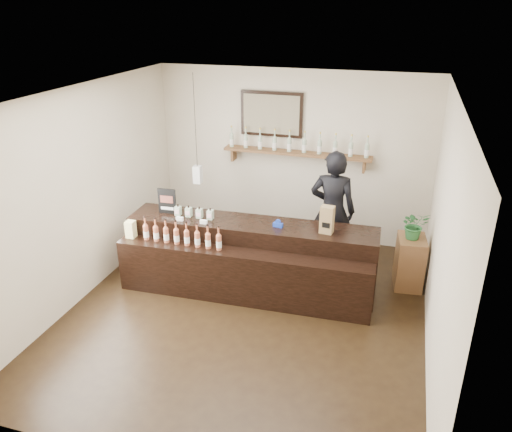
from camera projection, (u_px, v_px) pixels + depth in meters
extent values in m
plane|color=black|center=(246.00, 312.00, 6.54)|extent=(5.00, 5.00, 0.00)
plane|color=beige|center=(292.00, 156.00, 8.18)|extent=(4.50, 0.00, 4.50)
plane|color=beige|center=(144.00, 338.00, 3.79)|extent=(4.50, 0.00, 4.50)
plane|color=beige|center=(83.00, 194.00, 6.58)|extent=(0.00, 5.00, 5.00)
plane|color=beige|center=(443.00, 238.00, 5.39)|extent=(0.00, 5.00, 5.00)
plane|color=white|center=(244.00, 96.00, 5.43)|extent=(5.00, 5.00, 0.00)
cube|color=brown|center=(296.00, 153.00, 8.00)|extent=(2.40, 0.25, 0.04)
cube|color=brown|center=(234.00, 154.00, 8.36)|extent=(0.04, 0.20, 0.20)
cube|color=brown|center=(364.00, 166.00, 7.78)|extent=(0.04, 0.20, 0.20)
cube|color=black|center=(272.00, 114.00, 7.97)|extent=(1.02, 0.04, 0.72)
cube|color=#4A4230|center=(271.00, 114.00, 7.95)|extent=(0.92, 0.01, 0.62)
cube|color=white|center=(198.00, 175.00, 7.79)|extent=(0.12, 0.12, 0.28)
cylinder|color=black|center=(195.00, 121.00, 7.46)|extent=(0.01, 0.01, 1.41)
cylinder|color=#AAC1A1|center=(232.00, 140.00, 8.24)|extent=(0.07, 0.07, 0.20)
cone|color=#AAC1A1|center=(232.00, 133.00, 8.19)|extent=(0.07, 0.07, 0.05)
cylinder|color=#AAC1A1|center=(231.00, 129.00, 8.17)|extent=(0.02, 0.02, 0.07)
cylinder|color=gold|center=(231.00, 127.00, 8.15)|extent=(0.03, 0.03, 0.02)
cylinder|color=white|center=(232.00, 142.00, 8.25)|extent=(0.07, 0.07, 0.09)
cylinder|color=#AAC1A1|center=(246.00, 142.00, 8.18)|extent=(0.07, 0.07, 0.20)
cone|color=#AAC1A1|center=(246.00, 134.00, 8.13)|extent=(0.07, 0.07, 0.05)
cylinder|color=#AAC1A1|center=(246.00, 130.00, 8.10)|extent=(0.02, 0.02, 0.07)
cylinder|color=gold|center=(246.00, 128.00, 8.08)|extent=(0.03, 0.03, 0.02)
cylinder|color=white|center=(246.00, 143.00, 8.18)|extent=(0.07, 0.07, 0.09)
cylinder|color=#AAC1A1|center=(260.00, 143.00, 8.11)|extent=(0.07, 0.07, 0.20)
cone|color=#AAC1A1|center=(260.00, 135.00, 8.06)|extent=(0.07, 0.07, 0.05)
cylinder|color=#AAC1A1|center=(260.00, 131.00, 8.04)|extent=(0.02, 0.02, 0.07)
cylinder|color=gold|center=(260.00, 129.00, 8.02)|extent=(0.03, 0.03, 0.02)
cylinder|color=white|center=(260.00, 144.00, 8.12)|extent=(0.07, 0.07, 0.09)
cylinder|color=#AAC1A1|center=(275.00, 144.00, 8.05)|extent=(0.07, 0.07, 0.20)
cone|color=#AAC1A1|center=(275.00, 136.00, 8.00)|extent=(0.07, 0.07, 0.05)
cylinder|color=#AAC1A1|center=(275.00, 133.00, 7.97)|extent=(0.02, 0.02, 0.07)
cylinder|color=gold|center=(275.00, 130.00, 7.95)|extent=(0.03, 0.03, 0.02)
cylinder|color=white|center=(275.00, 145.00, 8.05)|extent=(0.07, 0.07, 0.09)
cylinder|color=#AAC1A1|center=(289.00, 145.00, 7.98)|extent=(0.07, 0.07, 0.20)
cone|color=#AAC1A1|center=(289.00, 137.00, 7.93)|extent=(0.07, 0.07, 0.05)
cylinder|color=#AAC1A1|center=(290.00, 134.00, 7.91)|extent=(0.02, 0.02, 0.07)
cylinder|color=gold|center=(290.00, 131.00, 7.89)|extent=(0.03, 0.03, 0.02)
cylinder|color=white|center=(289.00, 146.00, 7.99)|extent=(0.07, 0.07, 0.09)
cylinder|color=#AAC1A1|center=(304.00, 146.00, 7.92)|extent=(0.07, 0.07, 0.20)
cone|color=#AAC1A1|center=(305.00, 138.00, 7.87)|extent=(0.07, 0.07, 0.05)
cylinder|color=#AAC1A1|center=(305.00, 135.00, 7.84)|extent=(0.02, 0.02, 0.07)
cylinder|color=gold|center=(305.00, 132.00, 7.82)|extent=(0.03, 0.03, 0.02)
cylinder|color=white|center=(304.00, 148.00, 7.92)|extent=(0.07, 0.07, 0.09)
cylinder|color=#AAC1A1|center=(319.00, 147.00, 7.85)|extent=(0.07, 0.07, 0.20)
cone|color=#AAC1A1|center=(320.00, 140.00, 7.80)|extent=(0.07, 0.07, 0.05)
cylinder|color=#AAC1A1|center=(320.00, 136.00, 7.78)|extent=(0.02, 0.02, 0.07)
cylinder|color=gold|center=(320.00, 133.00, 7.76)|extent=(0.03, 0.03, 0.02)
cylinder|color=white|center=(319.00, 149.00, 7.86)|extent=(0.07, 0.07, 0.09)
cylinder|color=#AAC1A1|center=(335.00, 149.00, 7.79)|extent=(0.07, 0.07, 0.20)
cone|color=#AAC1A1|center=(335.00, 141.00, 7.74)|extent=(0.07, 0.07, 0.05)
cylinder|color=#AAC1A1|center=(336.00, 137.00, 7.71)|extent=(0.02, 0.02, 0.07)
cylinder|color=gold|center=(336.00, 134.00, 7.69)|extent=(0.03, 0.03, 0.02)
cylinder|color=white|center=(335.00, 150.00, 7.79)|extent=(0.07, 0.07, 0.09)
cylinder|color=#AAC1A1|center=(351.00, 150.00, 7.72)|extent=(0.07, 0.07, 0.20)
cone|color=#AAC1A1|center=(351.00, 142.00, 7.67)|extent=(0.07, 0.07, 0.05)
cylinder|color=#AAC1A1|center=(352.00, 138.00, 7.65)|extent=(0.02, 0.02, 0.07)
cylinder|color=gold|center=(352.00, 135.00, 7.63)|extent=(0.03, 0.03, 0.02)
cylinder|color=white|center=(351.00, 151.00, 7.73)|extent=(0.07, 0.07, 0.09)
cylinder|color=#AAC1A1|center=(367.00, 151.00, 7.66)|extent=(0.07, 0.07, 0.20)
cone|color=#AAC1A1|center=(367.00, 143.00, 7.61)|extent=(0.07, 0.07, 0.05)
cylinder|color=#AAC1A1|center=(368.00, 139.00, 7.58)|extent=(0.02, 0.02, 0.07)
cylinder|color=gold|center=(368.00, 136.00, 7.56)|extent=(0.03, 0.03, 0.02)
cylinder|color=white|center=(367.00, 153.00, 7.66)|extent=(0.07, 0.07, 0.09)
cube|color=black|center=(251.00, 254.00, 7.00)|extent=(3.47, 0.74, 0.96)
cube|color=black|center=(241.00, 277.00, 6.65)|extent=(3.46, 0.43, 0.73)
cube|color=white|center=(180.00, 219.00, 6.86)|extent=(0.10, 0.04, 0.05)
cube|color=white|center=(204.00, 222.00, 6.76)|extent=(0.10, 0.04, 0.05)
cube|color=#DCD586|center=(131.00, 233.00, 6.90)|extent=(0.12, 0.12, 0.12)
cube|color=#DCD586|center=(130.00, 225.00, 6.86)|extent=(0.12, 0.12, 0.12)
cube|color=#AAC1A1|center=(178.00, 211.00, 7.02)|extent=(0.08, 0.08, 0.13)
cube|color=#FFC6CB|center=(177.00, 212.00, 6.98)|extent=(0.07, 0.00, 0.06)
cylinder|color=black|center=(178.00, 205.00, 6.99)|extent=(0.02, 0.02, 0.03)
cube|color=#AAC1A1|center=(189.00, 212.00, 6.98)|extent=(0.08, 0.08, 0.13)
cube|color=#FFC6CB|center=(187.00, 213.00, 6.94)|extent=(0.07, 0.00, 0.06)
cylinder|color=black|center=(188.00, 207.00, 6.95)|extent=(0.02, 0.02, 0.03)
cube|color=#AAC1A1|center=(199.00, 213.00, 6.94)|extent=(0.08, 0.08, 0.13)
cube|color=#FFC6CB|center=(198.00, 215.00, 6.90)|extent=(0.07, 0.00, 0.06)
cylinder|color=black|center=(199.00, 208.00, 6.90)|extent=(0.02, 0.02, 0.03)
cube|color=#AAC1A1|center=(210.00, 215.00, 6.89)|extent=(0.08, 0.08, 0.13)
cube|color=#FFC6CB|center=(209.00, 216.00, 6.85)|extent=(0.07, 0.00, 0.06)
cylinder|color=black|center=(210.00, 209.00, 6.86)|extent=(0.02, 0.02, 0.03)
cylinder|color=#B65E3D|center=(146.00, 233.00, 6.83)|extent=(0.07, 0.07, 0.20)
cone|color=#B65E3D|center=(145.00, 224.00, 6.77)|extent=(0.07, 0.07, 0.05)
cylinder|color=#B65E3D|center=(145.00, 220.00, 6.75)|extent=(0.02, 0.02, 0.07)
cylinder|color=black|center=(145.00, 217.00, 6.73)|extent=(0.03, 0.03, 0.02)
cylinder|color=white|center=(146.00, 234.00, 6.83)|extent=(0.07, 0.07, 0.09)
cylinder|color=#B65E3D|center=(156.00, 234.00, 6.78)|extent=(0.07, 0.07, 0.20)
cone|color=#B65E3D|center=(155.00, 225.00, 6.73)|extent=(0.07, 0.07, 0.05)
cylinder|color=#B65E3D|center=(155.00, 221.00, 6.71)|extent=(0.02, 0.02, 0.07)
cylinder|color=black|center=(155.00, 218.00, 6.69)|extent=(0.03, 0.03, 0.02)
cylinder|color=white|center=(156.00, 235.00, 6.79)|extent=(0.07, 0.07, 0.09)
cylinder|color=#B65E3D|center=(166.00, 235.00, 6.74)|extent=(0.07, 0.07, 0.20)
cone|color=#B65E3D|center=(166.00, 227.00, 6.69)|extent=(0.07, 0.07, 0.05)
cylinder|color=#B65E3D|center=(165.00, 223.00, 6.67)|extent=(0.02, 0.02, 0.07)
cylinder|color=black|center=(165.00, 220.00, 6.65)|extent=(0.03, 0.03, 0.02)
cylinder|color=white|center=(166.00, 237.00, 6.75)|extent=(0.07, 0.07, 0.09)
cylinder|color=#B65E3D|center=(177.00, 237.00, 6.70)|extent=(0.07, 0.07, 0.20)
cone|color=#B65E3D|center=(176.00, 228.00, 6.65)|extent=(0.07, 0.07, 0.05)
cylinder|color=#B65E3D|center=(176.00, 224.00, 6.63)|extent=(0.02, 0.02, 0.07)
cylinder|color=black|center=(175.00, 221.00, 6.61)|extent=(0.03, 0.03, 0.02)
cylinder|color=white|center=(177.00, 238.00, 6.71)|extent=(0.07, 0.07, 0.09)
cylinder|color=#B65E3D|center=(187.00, 238.00, 6.66)|extent=(0.07, 0.07, 0.20)
cone|color=#B65E3D|center=(186.00, 230.00, 6.61)|extent=(0.07, 0.07, 0.05)
cylinder|color=#B65E3D|center=(186.00, 225.00, 6.59)|extent=(0.02, 0.02, 0.07)
cylinder|color=black|center=(186.00, 222.00, 6.57)|extent=(0.03, 0.03, 0.02)
cylinder|color=white|center=(187.00, 240.00, 6.67)|extent=(0.07, 0.07, 0.09)
cylinder|color=#B65E3D|center=(197.00, 240.00, 6.62)|extent=(0.07, 0.07, 0.20)
cone|color=#B65E3D|center=(197.00, 231.00, 6.57)|extent=(0.07, 0.07, 0.05)
cylinder|color=#B65E3D|center=(197.00, 227.00, 6.55)|extent=(0.02, 0.02, 0.07)
cylinder|color=black|center=(197.00, 224.00, 6.53)|extent=(0.03, 0.03, 0.02)
cylinder|color=white|center=(198.00, 241.00, 6.63)|extent=(0.07, 0.07, 0.09)
cylinder|color=#B65E3D|center=(208.00, 241.00, 6.58)|extent=(0.07, 0.07, 0.20)
cone|color=#B65E3D|center=(208.00, 232.00, 6.53)|extent=(0.07, 0.07, 0.05)
cylinder|color=#B65E3D|center=(208.00, 228.00, 6.51)|extent=(0.02, 0.02, 0.07)
cylinder|color=black|center=(207.00, 225.00, 6.49)|extent=(0.03, 0.03, 0.02)
cylinder|color=white|center=(208.00, 243.00, 6.59)|extent=(0.07, 0.07, 0.09)
cylinder|color=#B65E3D|center=(219.00, 243.00, 6.54)|extent=(0.07, 0.07, 0.20)
cone|color=#B65E3D|center=(219.00, 234.00, 6.49)|extent=(0.07, 0.07, 0.05)
cylinder|color=#B65E3D|center=(218.00, 230.00, 6.47)|extent=(0.02, 0.02, 0.07)
cylinder|color=black|center=(218.00, 226.00, 6.45)|extent=(0.03, 0.03, 0.02)
cylinder|color=white|center=(219.00, 244.00, 6.55)|extent=(0.07, 0.07, 0.09)
cube|color=black|center=(167.00, 201.00, 7.04)|extent=(0.26, 0.03, 0.37)
cube|color=brown|center=(166.00, 199.00, 7.01)|extent=(0.19, 0.01, 0.11)
cube|color=white|center=(167.00, 208.00, 7.07)|extent=(0.19, 0.01, 0.04)
cube|color=olive|center=(327.00, 220.00, 6.44)|extent=(0.18, 0.15, 0.37)
cube|color=black|center=(326.00, 225.00, 6.41)|extent=(0.10, 0.01, 0.07)
cube|color=#16329E|center=(278.00, 225.00, 6.67)|extent=(0.14, 0.07, 0.06)
cylinder|color=#16329E|center=(278.00, 222.00, 6.65)|extent=(0.07, 0.04, 0.07)
cube|color=brown|center=(409.00, 262.00, 7.01)|extent=(0.43, 0.55, 0.74)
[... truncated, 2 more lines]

